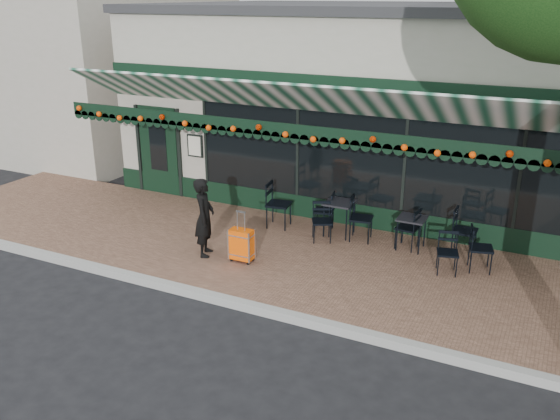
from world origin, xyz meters
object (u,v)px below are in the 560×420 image
at_px(suitcase, 242,245).
at_px(chair_b_right, 361,219).
at_px(chair_b_left, 324,211).
at_px(chair_b_front, 322,222).
at_px(chair_a_left, 408,228).
at_px(chair_solo, 279,205).
at_px(cafe_table_b, 340,205).
at_px(chair_a_extra, 481,249).
at_px(woman, 204,217).
at_px(chair_a_front, 448,253).
at_px(chair_a_right, 465,232).
at_px(cafe_table_a, 412,221).

xyz_separation_m(suitcase, chair_b_right, (1.68, 1.99, 0.13)).
bearing_deg(chair_b_left, chair_b_front, 4.33).
distance_m(chair_a_left, chair_solo, 2.81).
relative_size(suitcase, chair_b_left, 1.19).
bearing_deg(cafe_table_b, chair_a_extra, -9.33).
distance_m(woman, chair_solo, 2.06).
distance_m(chair_b_right, chair_solo, 1.85).
distance_m(chair_a_front, chair_a_extra, 0.64).
bearing_deg(chair_solo, chair_a_left, -96.88).
relative_size(chair_b_left, chair_solo, 0.84).
height_order(chair_a_left, chair_solo, chair_solo).
bearing_deg(chair_b_front, chair_a_left, -13.63).
bearing_deg(suitcase, chair_a_right, 29.48).
bearing_deg(chair_solo, cafe_table_a, -96.76).
relative_size(cafe_table_b, chair_b_front, 0.90).
distance_m(cafe_table_a, chair_b_right, 1.04).
distance_m(chair_a_left, chair_a_right, 1.08).
height_order(woman, chair_a_front, woman).
bearing_deg(chair_b_left, chair_solo, -87.64).
relative_size(chair_a_left, chair_b_left, 1.00).
xyz_separation_m(chair_a_left, chair_solo, (-2.80, -0.08, 0.08)).
distance_m(suitcase, chair_b_left, 2.32).
bearing_deg(chair_b_front, chair_solo, 137.62).
relative_size(chair_a_left, chair_solo, 0.84).
relative_size(chair_a_right, chair_a_extra, 1.09).
relative_size(cafe_table_b, chair_a_left, 0.86).
distance_m(woman, cafe_table_a, 4.05).
height_order(cafe_table_b, chair_b_front, chair_b_front).
bearing_deg(chair_a_front, chair_solo, 154.16).
distance_m(cafe_table_a, chair_b_front, 1.80).
bearing_deg(woman, chair_a_left, -81.26).
height_order(chair_a_extra, chair_b_right, chair_b_right).
distance_m(woman, chair_a_left, 4.00).
bearing_deg(chair_a_left, chair_a_front, 56.47).
bearing_deg(chair_a_left, chair_a_right, 107.68).
xyz_separation_m(chair_a_extra, chair_b_front, (-3.13, 0.02, -0.02)).
bearing_deg(woman, chair_solo, -39.56).
relative_size(suitcase, chair_a_left, 1.18).
bearing_deg(chair_b_right, chair_a_left, -98.91).
distance_m(suitcase, chair_b_right, 2.61).
height_order(chair_b_left, chair_b_front, chair_b_left).
xyz_separation_m(suitcase, chair_a_front, (3.58, 1.20, 0.05)).
bearing_deg(chair_a_front, cafe_table_b, 145.29).
height_order(suitcase, chair_b_right, suitcase).
bearing_deg(chair_b_right, chair_a_extra, -108.92).
xyz_separation_m(chair_a_extra, chair_b_left, (-3.32, 0.60, -0.01)).
xyz_separation_m(woman, suitcase, (0.79, 0.03, -0.44)).
height_order(suitcase, chair_a_left, suitcase).
bearing_deg(cafe_table_a, cafe_table_b, 177.80).
bearing_deg(chair_a_extra, suitcase, 96.57).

